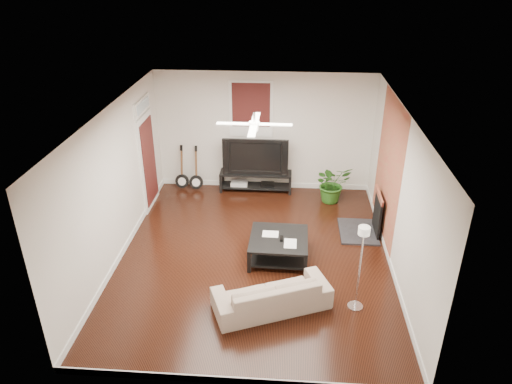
# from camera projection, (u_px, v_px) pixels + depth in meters

# --- Properties ---
(room) EXTENTS (5.01, 6.01, 2.81)m
(room) POSITION_uv_depth(u_px,v_px,m) (254.00, 190.00, 8.33)
(room) COLOR black
(room) RESTS_ON ground
(brick_accent) EXTENTS (0.02, 2.20, 2.80)m
(brick_accent) POSITION_uv_depth(u_px,v_px,m) (388.00, 170.00, 9.06)
(brick_accent) COLOR #B54C3A
(brick_accent) RESTS_ON floor
(fireplace) EXTENTS (0.80, 1.10, 0.92)m
(fireplace) POSITION_uv_depth(u_px,v_px,m) (368.00, 213.00, 9.50)
(fireplace) COLOR black
(fireplace) RESTS_ON floor
(window_back) EXTENTS (1.00, 0.06, 1.30)m
(window_back) POSITION_uv_depth(u_px,v_px,m) (251.00, 109.00, 10.75)
(window_back) COLOR black
(window_back) RESTS_ON wall_back
(door_left) EXTENTS (0.08, 1.00, 2.50)m
(door_left) POSITION_uv_depth(u_px,v_px,m) (148.00, 153.00, 10.25)
(door_left) COLOR white
(door_left) RESTS_ON wall_left
(tv_stand) EXTENTS (1.69, 0.45, 0.47)m
(tv_stand) POSITION_uv_depth(u_px,v_px,m) (256.00, 181.00, 11.34)
(tv_stand) COLOR black
(tv_stand) RESTS_ON floor
(tv) EXTENTS (1.52, 0.20, 0.87)m
(tv) POSITION_uv_depth(u_px,v_px,m) (256.00, 155.00, 11.06)
(tv) COLOR black
(tv) RESTS_ON tv_stand
(coffee_table) EXTENTS (1.08, 1.08, 0.44)m
(coffee_table) POSITION_uv_depth(u_px,v_px,m) (279.00, 248.00, 8.81)
(coffee_table) COLOR black
(coffee_table) RESTS_ON floor
(sofa) EXTENTS (1.98, 1.37, 0.54)m
(sofa) POSITION_uv_depth(u_px,v_px,m) (272.00, 294.00, 7.55)
(sofa) COLOR #C6B395
(sofa) RESTS_ON floor
(floor_lamp) EXTENTS (0.32, 0.32, 1.51)m
(floor_lamp) POSITION_uv_depth(u_px,v_px,m) (360.00, 269.00, 7.33)
(floor_lamp) COLOR white
(floor_lamp) RESTS_ON floor
(potted_plant) EXTENTS (1.00, 0.94, 0.89)m
(potted_plant) POSITION_uv_depth(u_px,v_px,m) (332.00, 183.00, 10.76)
(potted_plant) COLOR #28601B
(potted_plant) RESTS_ON floor
(guitar_left) EXTENTS (0.34, 0.25, 1.07)m
(guitar_left) POSITION_uv_depth(u_px,v_px,m) (181.00, 168.00, 11.30)
(guitar_left) COLOR black
(guitar_left) RESTS_ON floor
(guitar_right) EXTENTS (0.34, 0.25, 1.07)m
(guitar_right) POSITION_uv_depth(u_px,v_px,m) (195.00, 169.00, 11.25)
(guitar_right) COLOR black
(guitar_right) RESTS_ON floor
(ceiling_fan) EXTENTS (1.24, 1.24, 0.32)m
(ceiling_fan) POSITION_uv_depth(u_px,v_px,m) (254.00, 124.00, 7.79)
(ceiling_fan) COLOR white
(ceiling_fan) RESTS_ON ceiling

